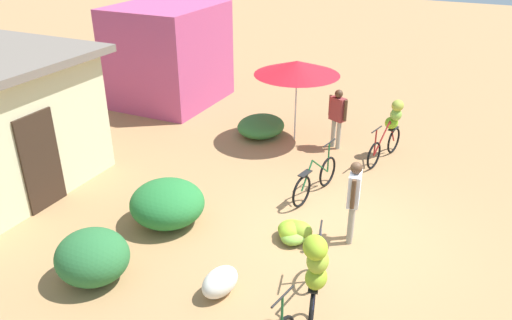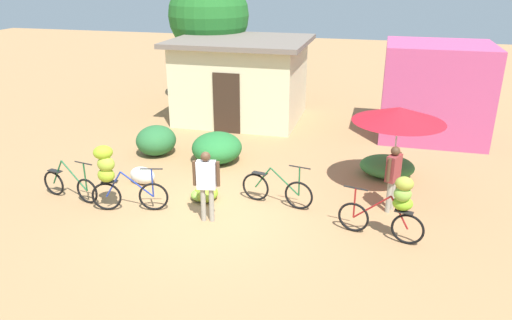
% 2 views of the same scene
% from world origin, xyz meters
% --- Properties ---
extents(ground_plane, '(60.00, 60.00, 0.00)m').
position_xyz_m(ground_plane, '(0.00, 0.00, 0.00)').
color(ground_plane, '#A77A4E').
extents(shop_pink, '(3.20, 2.80, 2.98)m').
position_xyz_m(shop_pink, '(5.00, 6.97, 1.49)').
color(shop_pink, '#BB487A').
rests_on(shop_pink, ground).
extents(hedge_bush_front_left, '(1.15, 1.21, 0.86)m').
position_xyz_m(hedge_bush_front_left, '(-2.89, 3.15, 0.43)').
color(hedge_bush_front_left, '#2A6934').
rests_on(hedge_bush_front_left, ground).
extents(hedge_bush_front_right, '(1.40, 1.44, 0.85)m').
position_xyz_m(hedge_bush_front_right, '(-0.97, 3.03, 0.42)').
color(hedge_bush_front_right, '#267333').
rests_on(hedge_bush_front_right, ground).
extents(hedge_bush_mid, '(1.42, 1.23, 0.51)m').
position_xyz_m(hedge_bush_mid, '(3.68, 3.22, 0.26)').
color(hedge_bush_mid, '#377435').
rests_on(hedge_bush_mid, ground).
extents(market_umbrella, '(2.17, 2.17, 2.12)m').
position_xyz_m(market_umbrella, '(3.80, 2.29, 1.94)').
color(market_umbrella, beige).
rests_on(market_umbrella, ground).
extents(bicycle_near_pile, '(1.69, 0.60, 1.55)m').
position_xyz_m(bicycle_near_pile, '(-2.22, -0.38, 0.92)').
color(bicycle_near_pile, black).
rests_on(bicycle_near_pile, ground).
extents(bicycle_center_loaded, '(1.74, 0.37, 1.04)m').
position_xyz_m(bicycle_center_loaded, '(1.23, 0.82, 0.37)').
color(bicycle_center_loaded, black).
rests_on(bicycle_center_loaded, ground).
extents(bicycle_by_shop, '(1.72, 0.49, 1.44)m').
position_xyz_m(bicycle_by_shop, '(3.80, -0.17, 0.81)').
color(bicycle_by_shop, black).
rests_on(bicycle_by_shop, ground).
extents(banana_pile_on_ground, '(0.81, 0.75, 0.35)m').
position_xyz_m(banana_pile_on_ground, '(-0.46, 0.62, 0.16)').
color(banana_pile_on_ground, '#83B727').
rests_on(banana_pile_on_ground, ground).
extents(produce_sack, '(0.77, 0.57, 0.44)m').
position_xyz_m(produce_sack, '(-2.33, 1.13, 0.22)').
color(produce_sack, silver).
rests_on(produce_sack, ground).
extents(person_vendor, '(0.57, 0.26, 1.59)m').
position_xyz_m(person_vendor, '(-0.05, -0.32, 0.97)').
color(person_vendor, gray).
rests_on(person_vendor, ground).
extents(person_bystander, '(0.35, 0.53, 1.54)m').
position_xyz_m(person_bystander, '(3.76, 1.16, 0.94)').
color(person_bystander, gray).
rests_on(person_bystander, ground).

